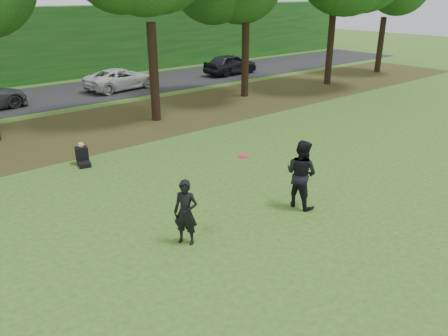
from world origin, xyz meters
name	(u,v)px	position (x,y,z in m)	size (l,w,h in m)	color
ground	(285,255)	(0.00, 0.00, 0.00)	(120.00, 120.00, 0.00)	#285A1C
leaf_litter	(73,132)	(0.00, 13.00, 0.01)	(60.00, 7.00, 0.01)	#452F18
street	(19,101)	(0.00, 21.00, 0.01)	(70.00, 7.00, 0.02)	black
player_left	(186,212)	(-1.49, 1.97, 0.85)	(0.62, 0.40, 1.69)	black
player_right	(301,174)	(2.26, 1.53, 1.01)	(0.98, 0.77, 2.03)	black
parked_cars	(10,92)	(-0.59, 20.10, 0.75)	(36.45, 3.12, 1.53)	black
frisbee	(243,156)	(-0.02, 1.52, 2.09)	(0.30, 0.30, 0.05)	#EA135C
seated_person	(82,156)	(-1.26, 8.85, 0.31)	(0.56, 0.80, 0.83)	black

